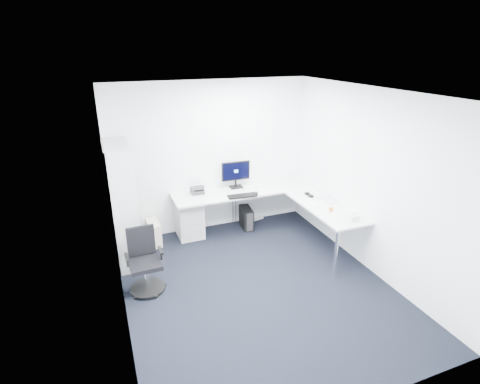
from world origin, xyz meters
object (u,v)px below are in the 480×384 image
object	(u,v)px
laptop	(329,193)
bookshelf	(123,205)
l_desk	(254,217)
monitor	(236,174)
task_chair	(145,262)

from	to	relation	value
laptop	bookshelf	bearing A→B (deg)	163.78
l_desk	bookshelf	distance (m)	2.25
l_desk	monitor	world-z (taller)	monitor
task_chair	bookshelf	bearing A→B (deg)	97.29
l_desk	task_chair	size ratio (longest dim) A/B	2.95
bookshelf	monitor	bearing A→B (deg)	13.03
l_desk	laptop	distance (m)	1.37
task_chair	monitor	xyz separation A→B (m)	(1.88, 1.44, 0.58)
monitor	bookshelf	bearing A→B (deg)	-165.09
l_desk	laptop	bearing A→B (deg)	-28.39
l_desk	task_chair	world-z (taller)	task_chair
bookshelf	task_chair	xyz separation A→B (m)	(0.15, -0.97, -0.50)
l_desk	laptop	world-z (taller)	laptop
monitor	laptop	size ratio (longest dim) A/B	1.48
bookshelf	laptop	size ratio (longest dim) A/B	5.31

